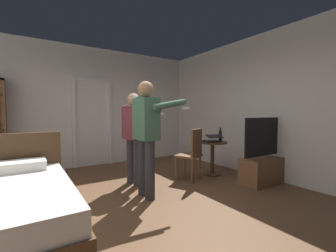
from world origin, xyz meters
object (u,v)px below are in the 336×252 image
at_px(laptop, 213,139).
at_px(suitcase_dark, 14,177).
at_px(person_blue_shirt, 147,130).
at_px(wooden_chair, 192,152).
at_px(side_table, 212,153).
at_px(tv_flatscreen, 265,164).
at_px(bottle_on_table, 220,135).
at_px(person_striped_shirt, 134,132).

distance_m(laptop, suitcase_dark, 3.70).
bearing_deg(person_blue_shirt, wooden_chair, 13.89).
height_order(side_table, laptop, laptop).
distance_m(wooden_chair, person_blue_shirt, 1.24).
distance_m(side_table, person_blue_shirt, 1.83).
xyz_separation_m(tv_flatscreen, wooden_chair, (-1.04, 0.85, 0.19)).
bearing_deg(tv_flatscreen, bottle_on_table, 109.29).
xyz_separation_m(tv_flatscreen, suitcase_dark, (-3.89, 2.21, -0.18)).
xyz_separation_m(bottle_on_table, wooden_chair, (-0.74, 0.01, -0.28)).
distance_m(tv_flatscreen, person_blue_shirt, 2.32).
relative_size(laptop, person_blue_shirt, 0.23).
bearing_deg(laptop, tv_flatscreen, -61.61).
relative_size(laptop, wooden_chair, 0.41).
distance_m(tv_flatscreen, suitcase_dark, 4.47).
height_order(wooden_chair, person_blue_shirt, person_blue_shirt).
height_order(bottle_on_table, wooden_chair, bottle_on_table).
relative_size(tv_flatscreen, suitcase_dark, 1.94).
height_order(bottle_on_table, person_blue_shirt, person_blue_shirt).
relative_size(side_table, wooden_chair, 0.71).
distance_m(wooden_chair, person_striped_shirt, 1.15).
distance_m(side_table, laptop, 0.29).
distance_m(person_blue_shirt, person_striped_shirt, 0.68).
bearing_deg(laptop, bottle_on_table, -11.94).
xyz_separation_m(laptop, bottle_on_table, (0.18, -0.04, 0.07)).
xyz_separation_m(bottle_on_table, person_striped_shirt, (-1.75, 0.40, 0.12)).
distance_m(person_striped_shirt, suitcase_dark, 2.21).
bearing_deg(laptop, person_blue_shirt, -169.76).
bearing_deg(laptop, wooden_chair, -177.15).
bearing_deg(bottle_on_table, side_table, 150.26).
distance_m(tv_flatscreen, side_table, 1.03).
height_order(bottle_on_table, suitcase_dark, bottle_on_table).
height_order(laptop, suitcase_dark, laptop).
height_order(tv_flatscreen, laptop, tv_flatscreen).
xyz_separation_m(laptop, person_blue_shirt, (-1.67, -0.30, 0.28)).
relative_size(side_table, suitcase_dark, 1.12).
bearing_deg(side_table, suitcase_dark, 159.59).
bearing_deg(person_striped_shirt, bottle_on_table, -13.00).
xyz_separation_m(tv_flatscreen, laptop, (-0.48, 0.88, 0.39)).
bearing_deg(suitcase_dark, bottle_on_table, -14.08).
xyz_separation_m(side_table, person_blue_shirt, (-1.71, -0.34, 0.56)).
bearing_deg(person_blue_shirt, person_striped_shirt, 81.82).
bearing_deg(suitcase_dark, person_blue_shirt, -36.32).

